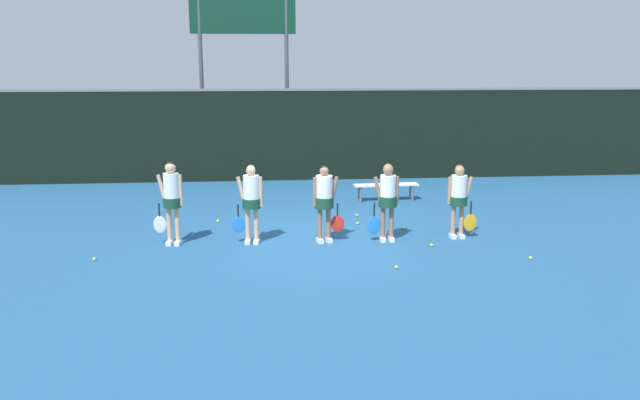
# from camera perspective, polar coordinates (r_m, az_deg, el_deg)

# --- Properties ---
(ground_plane) EXTENTS (140.00, 140.00, 0.00)m
(ground_plane) POSITION_cam_1_polar(r_m,az_deg,el_deg) (13.52, -0.03, -3.82)
(ground_plane) COLOR #235684
(fence_windscreen) EXTENTS (60.00, 0.08, 2.97)m
(fence_windscreen) POSITION_cam_1_polar(r_m,az_deg,el_deg) (20.28, -1.82, 6.01)
(fence_windscreen) COLOR black
(fence_windscreen) RESTS_ON ground_plane
(scoreboard) EXTENTS (3.51, 0.15, 6.17)m
(scoreboard) POSITION_cam_1_polar(r_m,az_deg,el_deg) (21.72, -7.04, 15.11)
(scoreboard) COLOR #515156
(scoreboard) RESTS_ON ground_plane
(bench_courtside) EXTENTS (1.82, 0.45, 0.47)m
(bench_courtside) POSITION_cam_1_polar(r_m,az_deg,el_deg) (17.46, 6.05, 1.25)
(bench_courtside) COLOR silver
(bench_courtside) RESTS_ON ground_plane
(player_0) EXTENTS (0.64, 0.37, 1.78)m
(player_0) POSITION_cam_1_polar(r_m,az_deg,el_deg) (13.42, -13.42, 0.42)
(player_0) COLOR tan
(player_0) RESTS_ON ground_plane
(player_1) EXTENTS (0.67, 0.39, 1.69)m
(player_1) POSITION_cam_1_polar(r_m,az_deg,el_deg) (13.25, -6.32, 0.22)
(player_1) COLOR tan
(player_1) RESTS_ON ground_plane
(player_2) EXTENTS (0.68, 0.41, 1.67)m
(player_2) POSITION_cam_1_polar(r_m,az_deg,el_deg) (13.26, 0.40, 0.24)
(player_2) COLOR #8C664C
(player_2) RESTS_ON ground_plane
(player_3) EXTENTS (0.68, 0.39, 1.69)m
(player_3) POSITION_cam_1_polar(r_m,az_deg,el_deg) (13.41, 6.18, 0.41)
(player_3) COLOR #8C664C
(player_3) RESTS_ON ground_plane
(player_4) EXTENTS (0.68, 0.39, 1.63)m
(player_4) POSITION_cam_1_polar(r_m,az_deg,el_deg) (13.92, 12.57, 0.43)
(player_4) COLOR tan
(player_4) RESTS_ON ground_plane
(tennis_ball_0) EXTENTS (0.07, 0.07, 0.07)m
(tennis_ball_0) POSITION_cam_1_polar(r_m,az_deg,el_deg) (13.35, 10.15, -4.08)
(tennis_ball_0) COLOR #CCE033
(tennis_ball_0) RESTS_ON ground_plane
(tennis_ball_1) EXTENTS (0.07, 0.07, 0.07)m
(tennis_ball_1) POSITION_cam_1_polar(r_m,az_deg,el_deg) (12.99, 18.70, -5.04)
(tennis_ball_1) COLOR #CCE033
(tennis_ball_1) RESTS_ON ground_plane
(tennis_ball_2) EXTENTS (0.07, 0.07, 0.07)m
(tennis_ball_2) POSITION_cam_1_polar(r_m,az_deg,el_deg) (14.92, 3.45, -2.13)
(tennis_ball_2) COLOR #CCE033
(tennis_ball_2) RESTS_ON ground_plane
(tennis_ball_3) EXTENTS (0.06, 0.06, 0.06)m
(tennis_ball_3) POSITION_cam_1_polar(r_m,az_deg,el_deg) (15.70, 3.41, -1.40)
(tennis_ball_3) COLOR #CCE033
(tennis_ball_3) RESTS_ON ground_plane
(tennis_ball_4) EXTENTS (0.07, 0.07, 0.07)m
(tennis_ball_4) POSITION_cam_1_polar(r_m,az_deg,el_deg) (14.00, 0.74, -3.11)
(tennis_ball_4) COLOR #CCE033
(tennis_ball_4) RESTS_ON ground_plane
(tennis_ball_5) EXTENTS (0.07, 0.07, 0.07)m
(tennis_ball_5) POSITION_cam_1_polar(r_m,az_deg,el_deg) (14.58, 7.65, -2.57)
(tennis_ball_5) COLOR #CCE033
(tennis_ball_5) RESTS_ON ground_plane
(tennis_ball_6) EXTENTS (0.07, 0.07, 0.07)m
(tennis_ball_6) POSITION_cam_1_polar(r_m,az_deg,el_deg) (13.02, -19.94, -5.09)
(tennis_ball_6) COLOR #CCE033
(tennis_ball_6) RESTS_ON ground_plane
(tennis_ball_7) EXTENTS (0.07, 0.07, 0.07)m
(tennis_ball_7) POSITION_cam_1_polar(r_m,az_deg,el_deg) (15.27, -9.32, -1.93)
(tennis_ball_7) COLOR #CCE033
(tennis_ball_7) RESTS_ON ground_plane
(tennis_ball_8) EXTENTS (0.07, 0.07, 0.07)m
(tennis_ball_8) POSITION_cam_1_polar(r_m,az_deg,el_deg) (11.87, 6.99, -6.11)
(tennis_ball_8) COLOR #CCE033
(tennis_ball_8) RESTS_ON ground_plane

